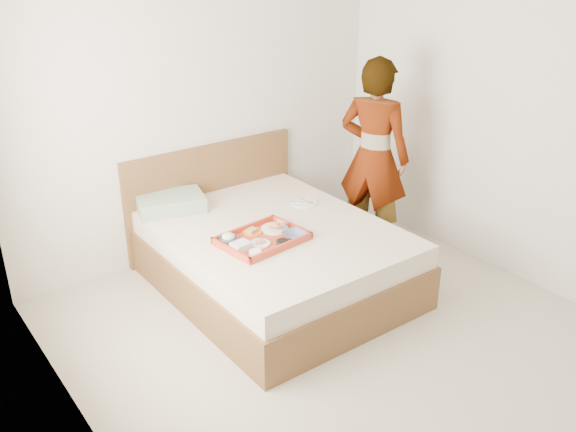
% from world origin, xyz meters
% --- Properties ---
extents(ground, '(3.50, 4.00, 0.01)m').
position_xyz_m(ground, '(0.00, 0.00, 0.00)').
color(ground, beige).
rests_on(ground, ground).
extents(wall_back, '(3.50, 0.01, 2.60)m').
position_xyz_m(wall_back, '(0.00, 2.00, 1.30)').
color(wall_back, silver).
rests_on(wall_back, ground).
extents(wall_left, '(0.01, 4.00, 2.60)m').
position_xyz_m(wall_left, '(-1.75, 0.00, 1.30)').
color(wall_left, silver).
rests_on(wall_left, ground).
extents(wall_right, '(0.01, 4.00, 2.60)m').
position_xyz_m(wall_right, '(1.75, 0.00, 1.30)').
color(wall_right, silver).
rests_on(wall_right, ground).
extents(bed, '(1.65, 2.00, 0.53)m').
position_xyz_m(bed, '(0.03, 1.00, 0.27)').
color(bed, brown).
rests_on(bed, ground).
extents(headboard, '(1.65, 0.06, 0.95)m').
position_xyz_m(headboard, '(0.03, 1.97, 0.47)').
color(headboard, brown).
rests_on(headboard, ground).
extents(pillow, '(0.61, 0.49, 0.13)m').
position_xyz_m(pillow, '(-0.46, 1.80, 0.59)').
color(pillow, '#90AC92').
rests_on(pillow, bed).
extents(tray, '(0.66, 0.51, 0.06)m').
position_xyz_m(tray, '(-0.19, 0.86, 0.56)').
color(tray, '#C03C26').
rests_on(tray, bed).
extents(prawn_plate, '(0.23, 0.23, 0.01)m').
position_xyz_m(prawn_plate, '(-0.01, 0.94, 0.55)').
color(prawn_plate, white).
rests_on(prawn_plate, tray).
extents(navy_bowl_big, '(0.19, 0.19, 0.04)m').
position_xyz_m(navy_bowl_big, '(0.02, 0.74, 0.57)').
color(navy_bowl_big, navy).
rests_on(navy_bowl_big, tray).
extents(sauce_dish, '(0.10, 0.10, 0.03)m').
position_xyz_m(sauce_dish, '(-0.12, 0.70, 0.56)').
color(sauce_dish, black).
rests_on(sauce_dish, tray).
extents(meat_plate, '(0.17, 0.17, 0.01)m').
position_xyz_m(meat_plate, '(-0.24, 0.80, 0.55)').
color(meat_plate, white).
rests_on(meat_plate, tray).
extents(bread_plate, '(0.17, 0.17, 0.01)m').
position_xyz_m(bread_plate, '(-0.18, 1.00, 0.55)').
color(bread_plate, orange).
rests_on(bread_plate, tray).
extents(salad_bowl, '(0.15, 0.15, 0.04)m').
position_xyz_m(salad_bowl, '(-0.41, 0.97, 0.57)').
color(salad_bowl, navy).
rests_on(salad_bowl, tray).
extents(plastic_tub, '(0.14, 0.12, 0.06)m').
position_xyz_m(plastic_tub, '(-0.40, 0.82, 0.57)').
color(plastic_tub, silver).
rests_on(plastic_tub, tray).
extents(cheese_round, '(0.10, 0.10, 0.03)m').
position_xyz_m(cheese_round, '(-0.37, 0.68, 0.56)').
color(cheese_round, white).
rests_on(cheese_round, tray).
extents(dinner_plate, '(0.29, 0.29, 0.01)m').
position_xyz_m(dinner_plate, '(0.51, 1.24, 0.54)').
color(dinner_plate, white).
rests_on(dinner_plate, bed).
extents(person, '(0.63, 0.74, 1.72)m').
position_xyz_m(person, '(1.14, 1.08, 0.86)').
color(person, white).
rests_on(person, ground).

